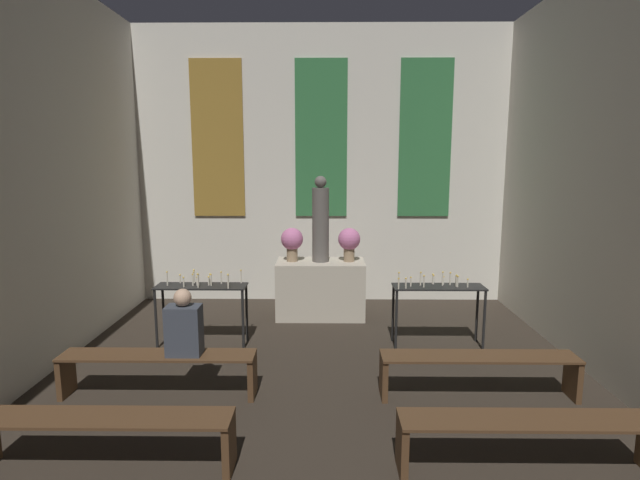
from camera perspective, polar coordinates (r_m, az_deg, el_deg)
name	(u,v)px	position (r m, az deg, el deg)	size (l,w,h in m)	color
wall_back	(321,165)	(8.81, 0.14, 8.54)	(6.62, 0.16, 4.76)	silver
altar	(321,289)	(8.05, 0.06, -5.59)	(1.39, 0.74, 0.90)	#BCB29E
statue	(321,222)	(7.84, 0.07, 2.08)	(0.26, 0.26, 1.35)	#5B5651
flower_vase_left	(292,241)	(7.90, -3.22, -0.12)	(0.35, 0.35, 0.53)	#937A5B
flower_vase_right	(349,241)	(7.90, 3.35, -0.13)	(0.35, 0.35, 0.53)	#937A5B
candle_rack_left	(202,294)	(6.96, -13.37, -6.05)	(1.22, 0.37, 1.03)	black
candle_rack_right	(438,295)	(6.92, 13.32, -6.14)	(1.22, 0.37, 1.03)	black
pew_third_left	(105,431)	(4.65, -23.34, -19.38)	(2.06, 0.36, 0.47)	#4C331E
pew_third_right	(528,433)	(4.59, 22.65, -19.71)	(2.06, 0.36, 0.47)	#4C331E
pew_back_left	(158,365)	(5.74, -17.98, -13.44)	(2.06, 0.36, 0.47)	#4C331E
pew_back_right	(479,367)	(5.69, 17.67, -13.62)	(2.06, 0.36, 0.47)	#4C331E
person_seated	(184,326)	(5.50, -15.29, -9.50)	(0.36, 0.24, 0.71)	#383D47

